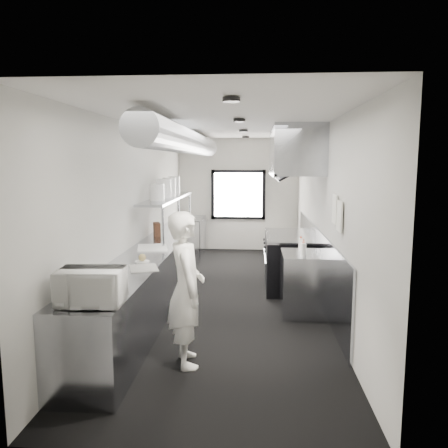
% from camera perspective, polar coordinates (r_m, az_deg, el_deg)
% --- Properties ---
extents(floor, '(3.00, 8.00, 0.01)m').
position_cam_1_polar(floor, '(7.40, 0.61, -9.39)').
color(floor, black).
rests_on(floor, ground).
extents(ceiling, '(3.00, 8.00, 0.01)m').
position_cam_1_polar(ceiling, '(7.08, 0.64, 12.77)').
color(ceiling, silver).
rests_on(ceiling, wall_back).
extents(wall_back, '(3.00, 0.02, 2.80)m').
position_cam_1_polar(wall_back, '(11.08, 1.86, 3.82)').
color(wall_back, beige).
rests_on(wall_back, floor).
extents(wall_front, '(3.00, 0.02, 2.80)m').
position_cam_1_polar(wall_front, '(3.18, -3.71, -6.87)').
color(wall_front, beige).
rests_on(wall_front, floor).
extents(wall_left, '(0.02, 8.00, 2.80)m').
position_cam_1_polar(wall_left, '(7.35, -11.14, 1.51)').
color(wall_left, beige).
rests_on(wall_left, floor).
extents(wall_right, '(0.02, 8.00, 2.80)m').
position_cam_1_polar(wall_right, '(7.17, 12.67, 1.31)').
color(wall_right, beige).
rests_on(wall_right, floor).
extents(wall_cladding, '(0.03, 5.50, 1.10)m').
position_cam_1_polar(wall_cladding, '(7.61, 11.99, -4.79)').
color(wall_cladding, '#969AA4').
rests_on(wall_cladding, wall_right).
extents(hvac_duct, '(0.40, 6.40, 0.40)m').
position_cam_1_polar(hvac_duct, '(7.54, -4.59, 10.56)').
color(hvac_duct, '#92959A').
rests_on(hvac_duct, ceiling).
extents(service_window, '(1.36, 0.05, 1.25)m').
position_cam_1_polar(service_window, '(11.05, 1.85, 3.81)').
color(service_window, white).
rests_on(service_window, wall_back).
extents(exhaust_hood, '(0.81, 2.20, 0.88)m').
position_cam_1_polar(exhaust_hood, '(7.78, 9.15, 9.23)').
color(exhaust_hood, '#969AA4').
rests_on(exhaust_hood, ceiling).
extents(prep_counter, '(0.70, 6.00, 0.90)m').
position_cam_1_polar(prep_counter, '(6.96, -9.20, -6.77)').
color(prep_counter, '#969AA4').
rests_on(prep_counter, floor).
extents(pass_shelf, '(0.45, 3.00, 0.68)m').
position_cam_1_polar(pass_shelf, '(8.23, -7.27, 3.24)').
color(pass_shelf, '#969AA4').
rests_on(pass_shelf, prep_counter).
extents(range, '(0.88, 1.60, 0.94)m').
position_cam_1_polar(range, '(7.96, 8.42, -4.71)').
color(range, black).
rests_on(range, floor).
extents(bottle_station, '(0.65, 0.80, 0.90)m').
position_cam_1_polar(bottle_station, '(6.63, 10.30, -7.55)').
color(bottle_station, '#969AA4').
rests_on(bottle_station, floor).
extents(far_work_table, '(0.70, 1.20, 0.90)m').
position_cam_1_polar(far_work_table, '(10.51, -4.61, -1.65)').
color(far_work_table, '#969AA4').
rests_on(far_work_table, floor).
extents(notice_sheet_a, '(0.02, 0.28, 0.38)m').
position_cam_1_polar(notice_sheet_a, '(5.97, 14.15, 1.87)').
color(notice_sheet_a, white).
rests_on(notice_sheet_a, wall_right).
extents(notice_sheet_b, '(0.02, 0.28, 0.38)m').
position_cam_1_polar(notice_sheet_b, '(5.63, 14.75, 0.98)').
color(notice_sheet_b, white).
rests_on(notice_sheet_b, wall_right).
extents(line_cook, '(0.57, 0.71, 1.70)m').
position_cam_1_polar(line_cook, '(4.85, -4.93, -8.36)').
color(line_cook, white).
rests_on(line_cook, floor).
extents(microwave, '(0.58, 0.46, 0.33)m').
position_cam_1_polar(microwave, '(4.31, -16.85, -7.79)').
color(microwave, white).
rests_on(microwave, prep_counter).
extents(deli_tub_a, '(0.18, 0.18, 0.11)m').
position_cam_1_polar(deli_tub_a, '(4.87, -16.50, -7.33)').
color(deli_tub_a, '#ABB5A7').
rests_on(deli_tub_a, prep_counter).
extents(deli_tub_b, '(0.15, 0.15, 0.10)m').
position_cam_1_polar(deli_tub_b, '(4.97, -16.30, -7.04)').
color(deli_tub_b, '#ABB5A7').
rests_on(deli_tub_b, prep_counter).
extents(newspaper, '(0.46, 0.51, 0.01)m').
position_cam_1_polar(newspaper, '(5.60, -10.38, -5.65)').
color(newspaper, beige).
rests_on(newspaper, prep_counter).
extents(small_plate, '(0.25, 0.25, 0.02)m').
position_cam_1_polar(small_plate, '(5.94, -10.53, -4.82)').
color(small_plate, white).
rests_on(small_plate, prep_counter).
extents(pastry, '(0.10, 0.10, 0.10)m').
position_cam_1_polar(pastry, '(5.93, -10.55, -4.29)').
color(pastry, tan).
rests_on(pastry, small_plate).
extents(cutting_board, '(0.57, 0.68, 0.02)m').
position_cam_1_polar(cutting_board, '(6.85, -9.26, -3.06)').
color(cutting_board, silver).
rests_on(cutting_board, prep_counter).
extents(knife_block, '(0.17, 0.24, 0.24)m').
position_cam_1_polar(knife_block, '(7.97, -8.68, -0.68)').
color(knife_block, '#55301E').
rests_on(knife_block, prep_counter).
extents(plate_stack_a, '(0.30, 0.30, 0.28)m').
position_cam_1_polar(plate_stack_a, '(7.49, -8.65, 4.08)').
color(plate_stack_a, white).
rests_on(plate_stack_a, pass_shelf).
extents(plate_stack_b, '(0.34, 0.34, 0.34)m').
position_cam_1_polar(plate_stack_b, '(8.06, -7.80, 4.58)').
color(plate_stack_b, white).
rests_on(plate_stack_b, pass_shelf).
extents(plate_stack_c, '(0.31, 0.31, 0.35)m').
position_cam_1_polar(plate_stack_c, '(8.32, -7.12, 4.75)').
color(plate_stack_c, white).
rests_on(plate_stack_c, pass_shelf).
extents(plate_stack_d, '(0.28, 0.28, 0.36)m').
position_cam_1_polar(plate_stack_d, '(8.98, -6.48, 5.02)').
color(plate_stack_d, white).
rests_on(plate_stack_d, pass_shelf).
extents(squeeze_bottle_a, '(0.08, 0.08, 0.20)m').
position_cam_1_polar(squeeze_bottle_a, '(6.23, 10.18, -3.35)').
color(squeeze_bottle_a, silver).
rests_on(squeeze_bottle_a, bottle_station).
extents(squeeze_bottle_b, '(0.06, 0.06, 0.16)m').
position_cam_1_polar(squeeze_bottle_b, '(6.40, 10.38, -3.24)').
color(squeeze_bottle_b, silver).
rests_on(squeeze_bottle_b, bottle_station).
extents(squeeze_bottle_c, '(0.08, 0.08, 0.17)m').
position_cam_1_polar(squeeze_bottle_c, '(6.54, 10.26, -2.93)').
color(squeeze_bottle_c, silver).
rests_on(squeeze_bottle_c, bottle_station).
extents(squeeze_bottle_d, '(0.08, 0.08, 0.19)m').
position_cam_1_polar(squeeze_bottle_d, '(6.65, 9.96, -2.65)').
color(squeeze_bottle_d, silver).
rests_on(squeeze_bottle_d, bottle_station).
extents(squeeze_bottle_e, '(0.06, 0.06, 0.18)m').
position_cam_1_polar(squeeze_bottle_e, '(6.77, 9.88, -2.52)').
color(squeeze_bottle_e, silver).
rests_on(squeeze_bottle_e, bottle_station).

